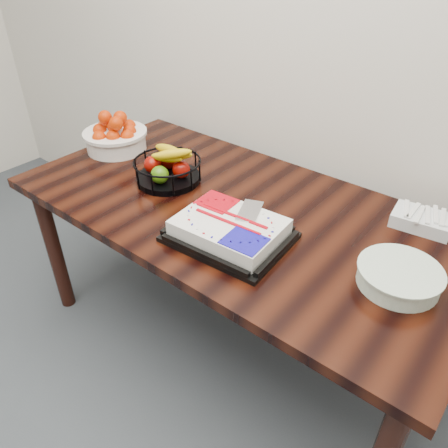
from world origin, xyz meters
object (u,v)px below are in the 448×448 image
Objects in this scene: cake_tray at (230,230)px; tangerine_bowl at (115,133)px; table at (235,224)px; plate_stack at (399,277)px; fruit_basket at (168,168)px.

tangerine_bowl reaches higher than cake_tray.
table is 0.67m from plate_stack.
plate_stack is (1.42, -0.09, -0.05)m from tangerine_bowl.
tangerine_bowl is at bearing 165.40° from cake_tray.
tangerine_bowl reaches higher than fruit_basket.
fruit_basket is at bearing -9.23° from tangerine_bowl.
cake_tray is at bearing -57.87° from table.
fruit_basket is (0.42, -0.07, -0.02)m from tangerine_bowl.
table is at bearing 3.99° from fruit_basket.
cake_tray is 0.49m from fruit_basket.
fruit_basket is 1.00m from plate_stack.
cake_tray is at bearing -19.27° from fruit_basket.
cake_tray reaches higher than plate_stack.
fruit_basket reaches higher than table.
cake_tray is 1.39× the size of tangerine_bowl.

